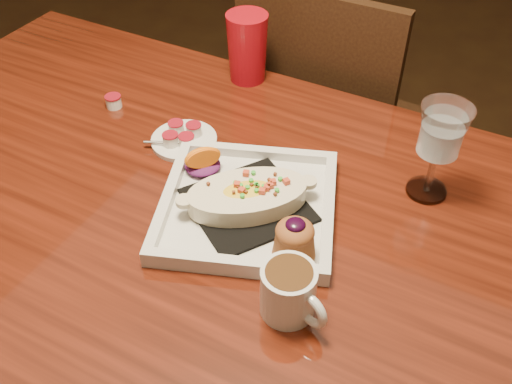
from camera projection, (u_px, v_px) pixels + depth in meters
The scene contains 8 objects.
table at pixel (199, 241), 1.05m from camera, with size 1.50×0.90×0.75m.
chair_far at pixel (326, 127), 1.56m from camera, with size 0.42×0.42×0.93m.
plate at pixel (251, 205), 0.95m from camera, with size 0.37×0.37×0.08m.
coffee_mug at pixel (290, 291), 0.79m from camera, with size 0.11×0.08×0.08m.
goblet at pixel (441, 136), 0.92m from camera, with size 0.09×0.09×0.18m.
saucer at pixel (182, 138), 1.10m from camera, with size 0.13×0.13×0.09m.
creamer_loose at pixel (114, 101), 1.19m from camera, with size 0.03×0.03×0.03m.
red_tumbler at pixel (247, 48), 1.23m from camera, with size 0.09×0.09×0.15m, color #AC0C18.
Camera 1 is at (0.43, -0.58, 1.43)m, focal length 40.00 mm.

